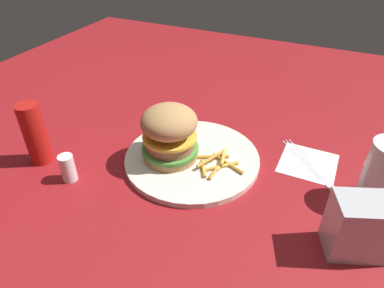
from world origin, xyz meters
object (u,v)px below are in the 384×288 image
object	(u,v)px
fries_pile	(217,162)
sandwich	(169,133)
salt_shaker	(68,168)
ketchup_bottle	(35,134)
plate	(192,158)
fork	(308,162)
napkin	(308,163)
drink_glass	(383,178)
napkin_dispenser	(361,227)

from	to	relation	value
fries_pile	sandwich	bearing A→B (deg)	9.02
salt_shaker	ketchup_bottle	bearing A→B (deg)	-14.11
plate	fork	size ratio (longest dim) A/B	1.99
sandwich	fork	world-z (taller)	sandwich
fork	sandwich	bearing A→B (deg)	23.22
napkin	salt_shaker	bearing A→B (deg)	30.67
ketchup_bottle	fries_pile	bearing A→B (deg)	-159.83
sandwich	fries_pile	xyz separation A→B (m)	(-0.10, -0.02, -0.05)
fries_pile	napkin	distance (m)	0.19
napkin	salt_shaker	world-z (taller)	salt_shaker
sandwich	drink_glass	xyz separation A→B (m)	(-0.38, -0.05, -0.02)
sandwich	fries_pile	bearing A→B (deg)	-170.98
fork	salt_shaker	size ratio (longest dim) A/B	2.51
plate	salt_shaker	xyz separation A→B (m)	(0.19, 0.15, 0.02)
plate	ketchup_bottle	size ratio (longest dim) A/B	2.12
plate	fries_pile	distance (m)	0.06
fork	salt_shaker	world-z (taller)	salt_shaker
plate	napkin	world-z (taller)	plate
fries_pile	fork	size ratio (longest dim) A/B	0.78
sandwich	napkin_dispenser	bearing A→B (deg)	167.87
fries_pile	drink_glass	bearing A→B (deg)	-172.34
plate	drink_glass	world-z (taller)	drink_glass
fries_pile	napkin	size ratio (longest dim) A/B	0.98
drink_glass	salt_shaker	xyz separation A→B (m)	(0.53, 0.19, -0.02)
sandwich	salt_shaker	size ratio (longest dim) A/B	2.08
plate	ketchup_bottle	distance (m)	0.31
fork	drink_glass	size ratio (longest dim) A/B	1.16
plate	drink_glass	bearing A→B (deg)	-174.10
fork	drink_glass	xyz separation A→B (m)	(-0.13, 0.06, 0.05)
drink_glass	salt_shaker	world-z (taller)	drink_glass
plate	salt_shaker	bearing A→B (deg)	38.67
plate	napkin_dispenser	world-z (taller)	napkin_dispenser
sandwich	ketchup_bottle	distance (m)	0.26
napkin	drink_glass	xyz separation A→B (m)	(-0.12, 0.06, 0.05)
ketchup_bottle	napkin_dispenser	bearing A→B (deg)	-176.91
fork	ketchup_bottle	world-z (taller)	ketchup_bottle
sandwich	napkin	bearing A→B (deg)	-157.09
drink_glass	ketchup_bottle	distance (m)	0.65
napkin_dispenser	fork	bearing A→B (deg)	96.30
sandwich	salt_shaker	distance (m)	0.20
plate	napkin	size ratio (longest dim) A/B	2.50
drink_glass	plate	bearing A→B (deg)	5.90
ketchup_bottle	salt_shaker	distance (m)	0.10
fork	ketchup_bottle	distance (m)	0.55
fries_pile	drink_glass	distance (m)	0.29
sandwich	plate	bearing A→B (deg)	-155.19
plate	fries_pile	bearing A→B (deg)	176.90
napkin	fork	xyz separation A→B (m)	(0.00, -0.00, 0.00)
fries_pile	ketchup_bottle	world-z (taller)	ketchup_bottle
plate	ketchup_bottle	world-z (taller)	ketchup_bottle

